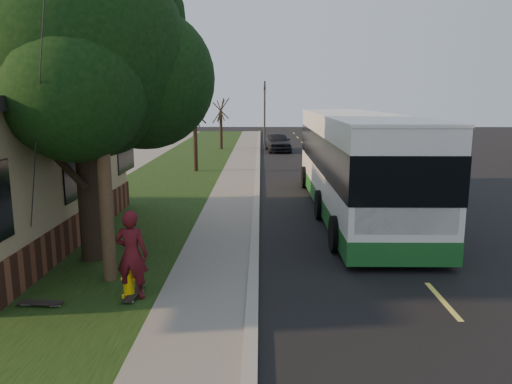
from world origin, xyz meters
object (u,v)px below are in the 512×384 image
at_px(fire_hydrant, 129,280).
at_px(leafy_tree, 83,57).
at_px(distant_car, 278,142).
at_px(bare_tree_near, 195,134).
at_px(transit_bus, 356,161).
at_px(skateboard_main, 134,294).
at_px(utility_pole, 98,77).
at_px(traffic_signal, 265,108).
at_px(bare_tree_far, 221,124).
at_px(skateboarder, 132,254).
at_px(skateboard_spare, 40,303).

distance_m(fire_hydrant, leafy_tree, 5.65).
bearing_deg(distant_car, bare_tree_near, -119.49).
xyz_separation_m(transit_bus, skateboard_main, (-6.13, -8.21, -1.79)).
bearing_deg(bare_tree_near, utility_pole, -89.34).
relative_size(traffic_signal, skateboard_main, 6.30).
height_order(bare_tree_far, transit_bus, bare_tree_far).
xyz_separation_m(traffic_signal, skateboarder, (-3.00, -34.04, -2.15)).
xyz_separation_m(skateboarder, skateboard_main, (0.00, 0.03, -0.88)).
height_order(bare_tree_near, bare_tree_far, bare_tree_near).
height_order(utility_pole, skateboard_spare, utility_pole).
height_order(fire_hydrant, bare_tree_far, bare_tree_far).
height_order(skateboarder, skateboard_main, skateboarder).
xyz_separation_m(fire_hydrant, skateboard_spare, (-1.68, -0.49, -0.30)).
height_order(fire_hydrant, utility_pole, utility_pole).
bearing_deg(skateboard_spare, transit_bus, 47.69).
relative_size(bare_tree_near, skateboarder, 2.28).
distance_m(fire_hydrant, skateboarder, 0.59).
height_order(fire_hydrant, distant_car, distant_car).
bearing_deg(leafy_tree, skateboarder, -58.14).
bearing_deg(bare_tree_far, utility_pole, -90.60).
height_order(utility_pole, distant_car, utility_pole).
distance_m(utility_pole, skateboarder, 3.85).
xyz_separation_m(fire_hydrant, distant_car, (4.10, 28.83, 0.31)).
height_order(fire_hydrant, leafy_tree, leafy_tree).
xyz_separation_m(traffic_signal, skateboard_main, (-3.00, -34.01, -3.03)).
relative_size(leafy_tree, transit_bus, 0.59).
relative_size(bare_tree_near, traffic_signal, 0.78).
distance_m(bare_tree_near, traffic_signal, 16.52).
bearing_deg(utility_pole, skateboard_main, -51.31).
distance_m(utility_pole, skateboard_main, 4.68).
distance_m(bare_tree_near, transit_bus, 12.12).
xyz_separation_m(utility_pole, bare_tree_near, (-0.19, 17.01, -2.48)).
bearing_deg(fire_hydrant, traffic_signal, 84.79).
bearing_deg(skateboard_spare, fire_hydrant, 16.26).
bearing_deg(skateboarder, skateboard_spare, 21.99).
bearing_deg(skateboarder, utility_pole, -44.27).
bearing_deg(skateboard_spare, utility_pole, 56.70).
distance_m(leafy_tree, transit_bus, 10.11).
distance_m(transit_bus, skateboard_spare, 11.88).
bearing_deg(transit_bus, fire_hydrant, -127.23).
distance_m(leafy_tree, skateboarder, 5.22).
bearing_deg(fire_hydrant, skateboard_spare, -163.74).
bearing_deg(transit_bus, traffic_signal, 96.91).
distance_m(traffic_signal, skateboard_main, 34.28).
bearing_deg(leafy_tree, fire_hydrant, -59.33).
bearing_deg(skateboarder, fire_hydrant, -13.68).
xyz_separation_m(leafy_tree, skateboard_main, (1.67, -2.66, -5.04)).
bearing_deg(bare_tree_far, traffic_signal, 48.81).
xyz_separation_m(utility_pole, bare_tree_far, (0.31, 29.01, -2.63)).
bearing_deg(traffic_signal, utility_pole, -96.58).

